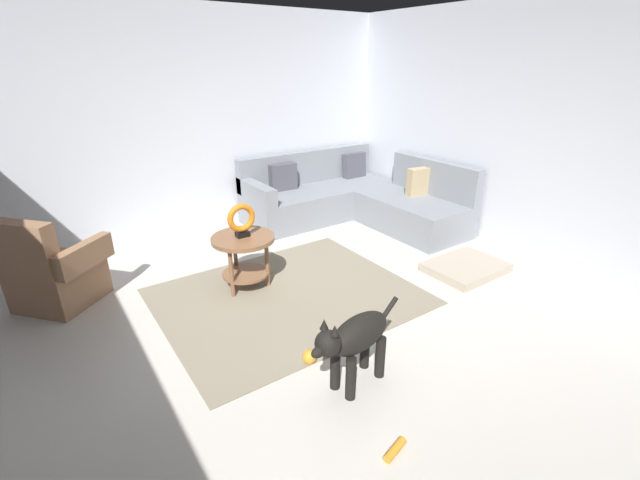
% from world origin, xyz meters
% --- Properties ---
extents(ground_plane, '(6.00, 6.00, 0.10)m').
position_xyz_m(ground_plane, '(0.00, 0.00, -0.05)').
color(ground_plane, beige).
extents(wall_back, '(6.00, 0.12, 2.70)m').
position_xyz_m(wall_back, '(0.00, 2.94, 1.35)').
color(wall_back, silver).
rests_on(wall_back, ground_plane).
extents(wall_right, '(0.12, 6.00, 2.70)m').
position_xyz_m(wall_right, '(2.94, 0.00, 1.35)').
color(wall_right, silver).
rests_on(wall_right, ground_plane).
extents(area_rug, '(2.30, 1.90, 0.01)m').
position_xyz_m(area_rug, '(0.15, 0.70, 0.01)').
color(area_rug, gray).
rests_on(area_rug, ground_plane).
extents(sectional_couch, '(2.20, 2.25, 0.88)m').
position_xyz_m(sectional_couch, '(1.99, 2.01, 0.29)').
color(sectional_couch, gray).
rests_on(sectional_couch, ground_plane).
extents(armchair, '(0.98, 1.00, 0.88)m').
position_xyz_m(armchair, '(-1.65, 1.79, 0.32)').
color(armchair, '#936B4C').
rests_on(armchair, ground_plane).
extents(side_table, '(0.60, 0.60, 0.54)m').
position_xyz_m(side_table, '(-0.09, 1.11, 0.42)').
color(side_table, brown).
rests_on(side_table, ground_plane).
extents(torus_sculpture, '(0.28, 0.08, 0.33)m').
position_xyz_m(torus_sculpture, '(-0.09, 1.11, 0.71)').
color(torus_sculpture, black).
rests_on(torus_sculpture, side_table).
extents(dog_bed_mat, '(0.80, 0.60, 0.09)m').
position_xyz_m(dog_bed_mat, '(1.98, 0.08, 0.04)').
color(dog_bed_mat, '#B2A38E').
rests_on(dog_bed_mat, ground_plane).
extents(dog, '(0.84, 0.31, 0.63)m').
position_xyz_m(dog, '(-0.09, -0.58, 0.38)').
color(dog, black).
rests_on(dog, ground_plane).
extents(dog_toy_ball, '(0.11, 0.11, 0.11)m').
position_xyz_m(dog_toy_ball, '(-0.21, -0.22, 0.05)').
color(dog_toy_ball, orange).
rests_on(dog_toy_ball, ground_plane).
extents(dog_toy_rope, '(0.19, 0.10, 0.05)m').
position_xyz_m(dog_toy_rope, '(-0.25, -1.16, 0.03)').
color(dog_toy_rope, orange).
rests_on(dog_toy_rope, ground_plane).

